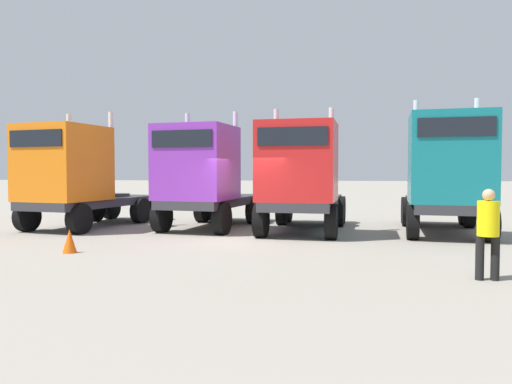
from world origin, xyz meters
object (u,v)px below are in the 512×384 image
at_px(semi_truck_purple, 204,176).
at_px(semi_truck_teal, 447,174).
at_px(visitor_in_hivis, 488,227).
at_px(semi_truck_red, 301,177).
at_px(semi_truck_orange, 74,176).
at_px(traffic_cone_far, 70,241).

relative_size(semi_truck_purple, semi_truck_teal, 0.96).
bearing_deg(semi_truck_purple, visitor_in_hivis, 54.58).
xyz_separation_m(semi_truck_red, semi_truck_teal, (4.69, 0.13, 0.10)).
relative_size(semi_truck_purple, visitor_in_hivis, 3.54).
xyz_separation_m(semi_truck_orange, semi_truck_red, (8.17, -0.18, -0.04)).
bearing_deg(semi_truck_orange, visitor_in_hivis, 71.75).
bearing_deg(semi_truck_red, traffic_cone_far, -45.47).
relative_size(semi_truck_orange, visitor_in_hivis, 3.64).
relative_size(semi_truck_orange, traffic_cone_far, 10.50).
bearing_deg(traffic_cone_far, semi_truck_purple, 68.25).
relative_size(semi_truck_red, visitor_in_hivis, 3.60).
height_order(visitor_in_hivis, traffic_cone_far, visitor_in_hivis).
xyz_separation_m(semi_truck_orange, semi_truck_purple, (4.68, 0.46, -0.02)).
xyz_separation_m(semi_truck_orange, traffic_cone_far, (2.55, -4.88, -1.64)).
xyz_separation_m(semi_truck_orange, visitor_in_hivis, (12.13, -6.62, -0.92)).
xyz_separation_m(semi_truck_purple, semi_truck_teal, (8.18, -0.50, 0.08)).
bearing_deg(semi_truck_purple, traffic_cone_far, -13.61).
height_order(semi_truck_purple, semi_truck_teal, semi_truck_teal).
bearing_deg(semi_truck_orange, semi_truck_red, 99.16).
bearing_deg(traffic_cone_far, semi_truck_orange, 117.58).
xyz_separation_m(semi_truck_teal, traffic_cone_far, (-10.31, -4.84, -1.69)).
bearing_deg(semi_truck_teal, semi_truck_red, -82.31).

